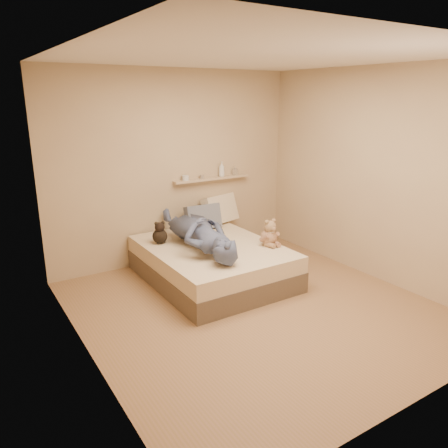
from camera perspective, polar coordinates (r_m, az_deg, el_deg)
room at (r=4.46m, az=4.50°, el=4.18°), size 3.80×3.80×3.80m
bed at (r=5.52m, az=-1.57°, el=-5.06°), size 1.50×1.90×0.45m
game_console at (r=4.88m, az=-0.08°, el=-2.99°), size 0.21×0.14×0.07m
teddy_bear at (r=5.44m, az=5.97°, el=-1.38°), size 0.28×0.27×0.34m
dark_plush at (r=5.54m, az=-8.38°, el=-1.29°), size 0.19×0.19×0.29m
pillow_cream at (r=6.38m, az=-0.53°, el=1.94°), size 0.60×0.41×0.43m
pillow_grey at (r=6.09m, az=-2.76°, el=0.92°), size 0.51×0.25×0.36m
person at (r=5.34m, az=-3.27°, el=-0.99°), size 0.79×1.72×0.40m
wall_shelf at (r=6.30m, az=-1.60°, el=5.95°), size 1.20×0.12×0.03m
shelf_bottles at (r=6.32m, az=-1.12°, el=6.85°), size 0.91×0.09×0.22m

